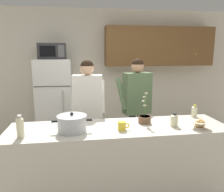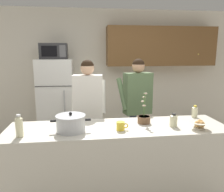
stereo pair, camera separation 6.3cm
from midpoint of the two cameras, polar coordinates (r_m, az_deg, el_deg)
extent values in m
cube|color=silver|center=(4.74, -2.33, 5.64)|extent=(6.00, 0.12, 2.60)
cube|color=brown|center=(4.75, 12.79, 12.21)|extent=(2.21, 0.34, 0.77)
sphere|color=gold|center=(4.89, 21.47, 9.88)|extent=(0.03, 0.03, 0.03)
cube|color=beige|center=(2.76, 2.20, -16.92)|extent=(2.50, 0.68, 0.92)
cube|color=white|center=(4.38, -13.51, -1.57)|extent=(0.64, 0.64, 1.63)
cube|color=#333333|center=(4.00, -14.22, 2.41)|extent=(0.63, 0.01, 0.01)
cylinder|color=#B2B2B7|center=(4.04, -11.48, -3.73)|extent=(0.02, 0.02, 0.73)
cube|color=#2D2D30|center=(4.26, -14.13, 10.99)|extent=(0.48, 0.36, 0.28)
cube|color=black|center=(4.08, -15.28, 10.94)|extent=(0.26, 0.01, 0.18)
cube|color=#59595B|center=(4.06, -12.03, 11.09)|extent=(0.11, 0.01, 0.21)
cylinder|color=#726656|center=(3.43, -4.09, -12.12)|extent=(0.11, 0.11, 0.80)
cylinder|color=#726656|center=(3.44, -6.58, -12.10)|extent=(0.11, 0.11, 0.80)
cube|color=white|center=(3.22, -5.57, -0.29)|extent=(0.44, 0.24, 0.64)
sphere|color=#D8A884|center=(3.17, -5.71, 7.09)|extent=(0.19, 0.19, 0.19)
sphere|color=black|center=(3.16, -5.72, 7.53)|extent=(0.18, 0.18, 0.18)
cylinder|color=white|center=(3.34, -1.84, -0.19)|extent=(0.12, 0.38, 0.49)
cylinder|color=white|center=(3.36, -8.98, -0.23)|extent=(0.12, 0.38, 0.49)
cylinder|color=#33384C|center=(3.72, 7.83, -10.27)|extent=(0.11, 0.11, 0.81)
cylinder|color=#33384C|center=(3.66, 5.75, -10.59)|extent=(0.11, 0.11, 0.81)
cube|color=#59724C|center=(3.49, 7.07, 0.65)|extent=(0.45, 0.28, 0.64)
sphere|color=tan|center=(3.44, 7.24, 7.48)|extent=(0.19, 0.19, 0.19)
sphere|color=black|center=(3.44, 7.25, 7.88)|extent=(0.19, 0.19, 0.19)
cylinder|color=#59724C|center=(3.70, 9.16, 0.86)|extent=(0.16, 0.38, 0.49)
cylinder|color=#59724C|center=(3.52, 3.13, 0.46)|extent=(0.16, 0.38, 0.49)
cylinder|color=silver|center=(2.45, -9.70, -7.02)|extent=(0.31, 0.31, 0.16)
cylinder|color=silver|center=(2.43, -9.77, -5.04)|extent=(0.32, 0.32, 0.02)
sphere|color=black|center=(2.42, -9.79, -4.45)|extent=(0.04, 0.04, 0.04)
cube|color=black|center=(2.46, -14.04, -6.19)|extent=(0.06, 0.02, 0.02)
cube|color=black|center=(2.44, -5.39, -6.02)|extent=(0.06, 0.02, 0.02)
cylinder|color=yellow|center=(2.46, 2.92, -7.62)|extent=(0.09, 0.09, 0.10)
torus|color=yellow|center=(2.47, 4.23, -7.55)|extent=(0.06, 0.01, 0.06)
cylinder|color=beige|center=(2.69, 21.85, -7.58)|extent=(0.11, 0.11, 0.02)
cone|color=beige|center=(2.68, 21.91, -6.77)|extent=(0.20, 0.20, 0.06)
sphere|color=tan|center=(2.65, 21.57, -6.65)|extent=(0.07, 0.07, 0.07)
sphere|color=tan|center=(2.71, 22.14, -6.27)|extent=(0.07, 0.07, 0.07)
sphere|color=tan|center=(2.65, 22.49, -6.67)|extent=(0.07, 0.07, 0.07)
cylinder|color=beige|center=(2.43, -21.84, -7.51)|extent=(0.07, 0.07, 0.19)
cone|color=beige|center=(2.40, -22.03, -5.03)|extent=(0.07, 0.07, 0.03)
cylinder|color=white|center=(2.39, -22.06, -4.64)|extent=(0.04, 0.04, 0.02)
cylinder|color=beige|center=(2.67, 16.04, -6.17)|extent=(0.08, 0.08, 0.13)
cone|color=beige|center=(2.65, 16.13, -4.68)|extent=(0.08, 0.08, 0.02)
cylinder|color=#262626|center=(2.65, 16.14, -4.51)|extent=(0.05, 0.05, 0.02)
cylinder|color=beige|center=(3.12, 20.84, -3.93)|extent=(0.07, 0.07, 0.13)
cone|color=beige|center=(3.10, 20.93, -2.59)|extent=(0.07, 0.07, 0.02)
cylinder|color=gold|center=(3.10, 20.94, -2.43)|extent=(0.04, 0.04, 0.02)
cylinder|color=brown|center=(2.72, 8.78, -5.98)|extent=(0.15, 0.15, 0.09)
cylinder|color=#38281E|center=(2.71, 8.81, -5.20)|extent=(0.14, 0.14, 0.01)
cylinder|color=#4C7238|center=(2.67, 8.90, -2.10)|extent=(0.01, 0.03, 0.29)
ellipsoid|color=beige|center=(2.67, 8.88, -2.43)|extent=(0.04, 0.03, 0.02)
ellipsoid|color=beige|center=(2.67, 8.51, -1.35)|extent=(0.04, 0.03, 0.02)
ellipsoid|color=beige|center=(2.67, 8.83, -0.30)|extent=(0.04, 0.03, 0.02)
ellipsoid|color=beige|center=(2.64, 9.20, 0.65)|extent=(0.04, 0.03, 0.02)
camera|label=1|loc=(0.03, -89.41, 0.12)|focal=35.92mm
camera|label=2|loc=(0.03, 90.59, -0.12)|focal=35.92mm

